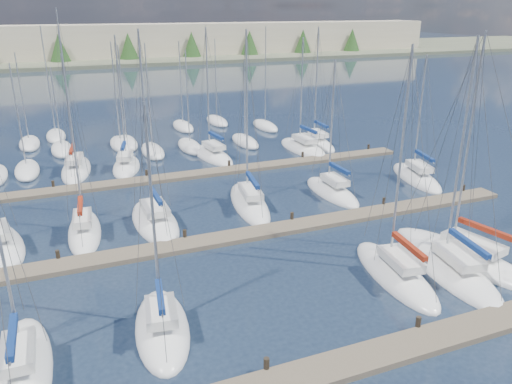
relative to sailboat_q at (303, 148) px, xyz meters
name	(u,v)px	position (x,y,z in m)	size (l,w,h in m)	color
ground	(138,115)	(-13.83, 25.60, -0.17)	(400.00, 400.00, 0.00)	#212F43
dock_near	(357,361)	(-13.83, -32.38, -0.02)	(44.00, 1.93, 1.10)	#6B5E4C
dock_mid	(245,235)	(-13.83, -18.38, -0.02)	(44.00, 1.93, 1.10)	#6B5E4C
dock_far	(192,175)	(-13.83, -4.38, -0.02)	(44.00, 1.93, 1.10)	#6B5E4C
sailboat_q	(303,148)	(0.00, 0.00, 0.00)	(3.28, 8.81, 12.60)	white
sailboat_i	(84,231)	(-24.03, -13.75, 0.03)	(2.84, 7.94, 12.88)	white
sailboat_m	(416,177)	(5.08, -12.85, 0.01)	(4.49, 8.77, 11.78)	white
sailboat_k	(249,203)	(-11.44, -13.08, 0.02)	(3.97, 9.64, 14.10)	white
sailboat_o	(126,166)	(-19.11, 0.41, 0.03)	(4.04, 7.35, 13.22)	white
sailboat_n	(76,169)	(-23.71, 1.34, 0.03)	(3.76, 8.96, 15.52)	white
sailboat_p	(212,155)	(-10.13, 0.97, 0.02)	(3.67, 8.38, 13.75)	white
sailboat_e	(451,270)	(-4.20, -27.59, 0.01)	(4.35, 9.42, 14.26)	white
sailboat_r	(316,142)	(2.54, 1.56, 0.02)	(2.96, 8.41, 13.57)	white
sailboat_j	(155,221)	(-19.12, -13.71, 0.01)	(3.10, 8.59, 14.27)	white
sailboat_c	(162,328)	(-21.36, -26.78, 0.01)	(3.54, 7.27, 11.89)	white
sailboat_f	(464,257)	(-2.30, -26.58, 0.01)	(5.04, 10.67, 14.43)	white
sailboat_l	(332,192)	(-4.02, -13.26, 0.01)	(2.52, 7.63, 11.73)	white
sailboat_d	(395,274)	(-7.57, -26.69, 0.02)	(3.71, 8.76, 13.85)	white
sailboat_b	(23,368)	(-27.58, -27.38, 0.01)	(2.52, 7.92, 11.09)	white
distant_boats	(123,143)	(-18.17, 9.37, 0.12)	(36.93, 20.75, 13.30)	#9EA0A5
shoreline	(36,33)	(-27.12, 115.38, 7.27)	(400.00, 60.00, 38.00)	#666B51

